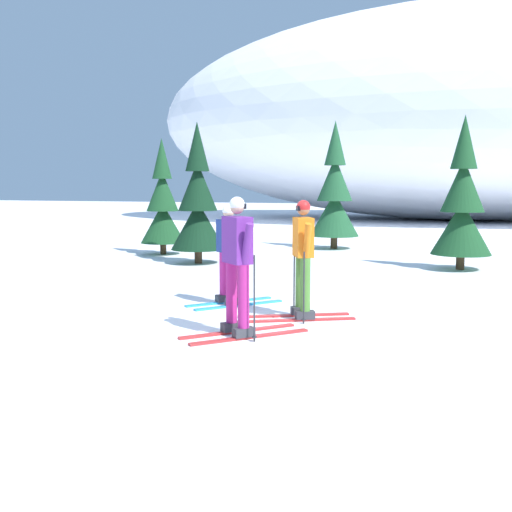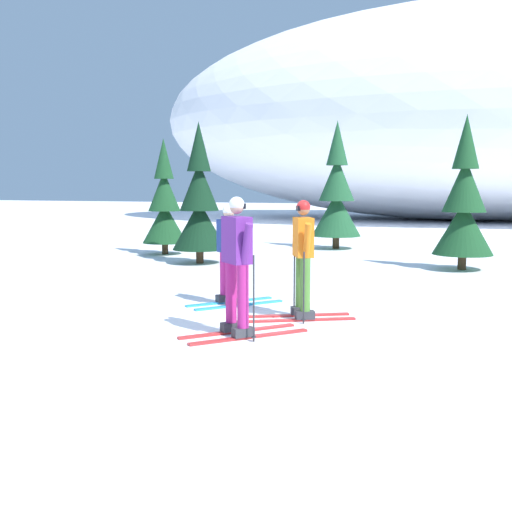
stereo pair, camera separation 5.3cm
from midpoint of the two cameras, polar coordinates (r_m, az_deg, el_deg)
ground_plane at (r=9.38m, az=-4.38°, el=-5.82°), size 120.00×120.00×0.00m
skier_orange_jacket at (r=9.29m, az=4.44°, el=-0.08°), size 1.73×1.20×1.78m
skier_purple_jacket at (r=8.18m, az=-1.54°, el=-0.60°), size 1.50×1.59×1.85m
skier_navy_jacket at (r=10.35m, az=-2.30°, el=0.35°), size 1.38×1.55×1.69m
pine_tree_far_left at (r=18.27m, az=-8.31°, el=4.54°), size 1.29×1.29×3.35m
pine_tree_center_left at (r=15.99m, az=-5.12°, el=4.70°), size 1.39×1.39×3.60m
pine_tree_center_right at (r=19.84m, az=7.47°, el=5.51°), size 1.55×1.55×4.02m
pine_tree_far_right at (r=15.49m, az=18.62°, el=4.40°), size 1.41×1.41×3.65m
snow_ridge_background at (r=38.60m, az=18.56°, el=12.18°), size 36.61×20.04×12.12m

